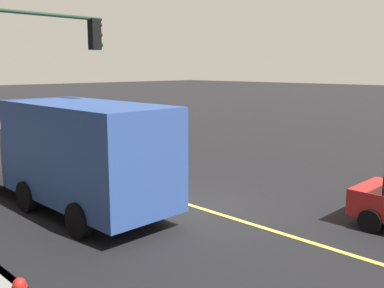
% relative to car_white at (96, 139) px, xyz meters
% --- Properties ---
extents(ground, '(200.00, 200.00, 0.00)m').
position_rel_car_white_xyz_m(ground, '(-8.72, 2.27, -0.78)').
color(ground, black).
extents(lane_stripe_center, '(80.00, 0.16, 0.01)m').
position_rel_car_white_xyz_m(lane_stripe_center, '(-8.72, 2.27, -0.78)').
color(lane_stripe_center, '#D8CC4C').
rests_on(lane_stripe_center, ground).
extents(car_white, '(4.09, 2.04, 1.51)m').
position_rel_car_white_xyz_m(car_white, '(0.00, 0.00, 0.00)').
color(car_white, silver).
rests_on(car_white, ground).
extents(truck_blue, '(8.19, 2.61, 3.19)m').
position_rel_car_white_xyz_m(truck_blue, '(-6.20, 4.85, 0.90)').
color(truck_blue, silver).
rests_on(truck_blue, ground).
extents(traffic_light_mast, '(0.28, 5.00, 5.88)m').
position_rel_car_white_xyz_m(traffic_light_mast, '(-6.26, 6.65, 3.30)').
color(traffic_light_mast, '#1E3823').
rests_on(traffic_light_mast, ground).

